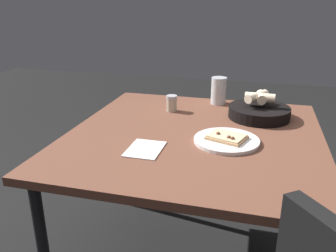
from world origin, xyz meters
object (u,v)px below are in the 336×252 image
at_px(dining_table, 194,146).
at_px(pepper_shaker, 172,104).
at_px(beer_glass, 219,92).
at_px(pizza_plate, 227,140).
at_px(bread_basket, 259,110).

relative_size(dining_table, pepper_shaker, 13.39).
bearing_deg(pepper_shaker, dining_table, -147.46).
bearing_deg(beer_glass, pizza_plate, -169.12).
distance_m(dining_table, beer_glass, 0.45).
bearing_deg(beer_glass, pepper_shaker, 132.07).
xyz_separation_m(dining_table, beer_glass, (0.43, -0.04, 0.12)).
bearing_deg(bread_basket, dining_table, 136.83).
height_order(pizza_plate, pepper_shaker, pepper_shaker).
xyz_separation_m(dining_table, pizza_plate, (-0.06, -0.13, 0.07)).
relative_size(bread_basket, beer_glass, 2.01).
distance_m(bread_basket, pepper_shaker, 0.41).
bearing_deg(pizza_plate, dining_table, 64.70).
xyz_separation_m(pizza_plate, pepper_shaker, (0.31, 0.29, 0.02)).
height_order(bread_basket, beer_glass, beer_glass).
height_order(dining_table, bread_basket, bread_basket).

